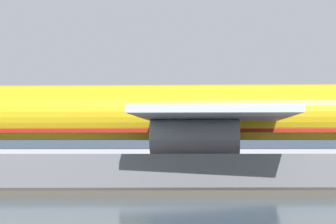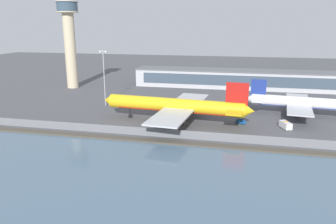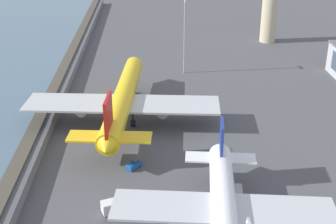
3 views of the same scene
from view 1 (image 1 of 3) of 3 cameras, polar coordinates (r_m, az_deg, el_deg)
name	(u,v)px [view 1 (image 1 of 3)]	position (r m, az deg, el deg)	size (l,w,h in m)	color
ground_plane	(218,181)	(69.29, 3.57, -4.94)	(500.00, 500.00, 0.00)	#4C4C51
shoreline_seawall	(248,193)	(48.93, 5.79, -5.80)	(320.00, 3.00, 0.50)	#474238
perimeter_fence	(240,173)	(53.34, 5.15, -4.38)	(280.00, 0.10, 2.57)	slate
cargo_jet_yellow	(196,115)	(69.57, 2.02, -0.21)	(53.91, 46.72, 15.02)	yellow
terminal_building	(287,134)	(141.39, 8.55, -1.55)	(111.96, 15.52, 9.55)	#B2B2B7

